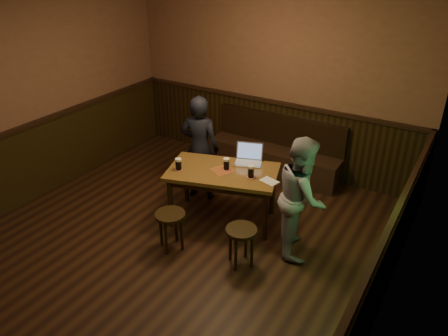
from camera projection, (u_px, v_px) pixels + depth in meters
room at (165, 163)px, 4.92m from camera, size 5.04×6.04×2.84m
bench at (275, 155)px, 7.15m from camera, size 2.20×0.50×0.95m
pub_table at (223, 177)px, 5.75m from camera, size 1.60×1.20×0.77m
stool_left at (170, 220)px, 5.31m from camera, size 0.44×0.44×0.50m
stool_right at (241, 236)px, 5.03m from camera, size 0.39×0.39×0.50m
pint_left at (178, 164)px, 5.67m from camera, size 0.11×0.11×0.17m
pint_mid at (226, 164)px, 5.68m from camera, size 0.10×0.10×0.16m
pint_right at (251, 172)px, 5.49m from camera, size 0.11×0.11×0.17m
laptop at (249, 158)px, 5.88m from camera, size 0.43×0.39×0.25m
menu at (269, 181)px, 5.44m from camera, size 0.25×0.20×0.00m
person_suit at (200, 148)px, 6.26m from camera, size 0.64×0.50×1.57m
person_grey at (302, 196)px, 5.14m from camera, size 0.82×0.90×1.50m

